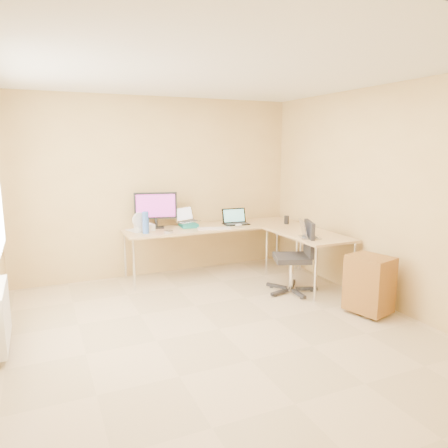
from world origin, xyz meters
name	(u,v)px	position (x,y,z in m)	size (l,w,h in m)	color
floor	(219,329)	(0.00, 0.00, 0.00)	(4.50, 4.50, 0.00)	#CEB58B
ceiling	(218,71)	(0.00, 0.00, 2.60)	(4.50, 4.50, 0.00)	white
wall_back	(158,187)	(0.00, 2.25, 1.30)	(4.50, 4.50, 0.00)	tan
wall_front	(390,264)	(0.00, -2.25, 1.30)	(4.50, 4.50, 0.00)	tan
wall_right	(379,197)	(2.10, 0.00, 1.30)	(4.50, 4.50, 0.00)	tan
desk_main	(214,250)	(0.72, 1.85, 0.36)	(2.65, 0.70, 0.73)	tan
desk_return	(307,259)	(1.70, 0.85, 0.36)	(0.70, 1.30, 0.73)	tan
monitor	(156,210)	(-0.10, 2.05, 0.99)	(0.61, 0.20, 0.52)	black
book_stack	(188,225)	(0.36, 1.95, 0.76)	(0.23, 0.32, 0.05)	#146F67
laptop_center	(188,215)	(0.38, 2.05, 0.89)	(0.34, 0.26, 0.22)	silver
laptop_black	(236,217)	(1.08, 1.84, 0.85)	(0.37, 0.28, 0.24)	black
keyboard	(214,228)	(0.63, 1.63, 0.74)	(0.47, 0.13, 0.02)	silver
mouse	(239,225)	(1.04, 1.67, 0.75)	(0.11, 0.07, 0.04)	white
mug	(148,228)	(-0.27, 1.82, 0.78)	(0.10, 0.10, 0.10)	silver
cd_stack	(169,232)	(-0.04, 1.63, 0.75)	(0.13, 0.13, 0.03)	silver
water_bottle	(146,222)	(-0.33, 1.73, 0.88)	(0.09, 0.09, 0.30)	#3963BF
papers	(137,230)	(-0.40, 1.97, 0.73)	(0.21, 0.30, 0.01)	white
white_box	(145,228)	(-0.30, 1.92, 0.77)	(0.25, 0.18, 0.09)	white
desk_fan	(139,223)	(-0.40, 1.84, 0.86)	(0.20, 0.20, 0.25)	silver
black_cup	(287,220)	(1.79, 1.55, 0.79)	(0.07, 0.07, 0.13)	black
laptop_return	(310,230)	(1.54, 0.59, 0.83)	(0.23, 0.30, 0.20)	#ACAAB9
office_chair	(292,255)	(1.33, 0.68, 0.50)	(0.57, 0.57, 0.96)	#272525
cabinet	(369,284)	(1.73, -0.31, 0.36)	(0.37, 0.46, 0.64)	#95643C
radiator	(2,315)	(-2.03, 0.40, 0.35)	(0.09, 0.80, 0.55)	white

